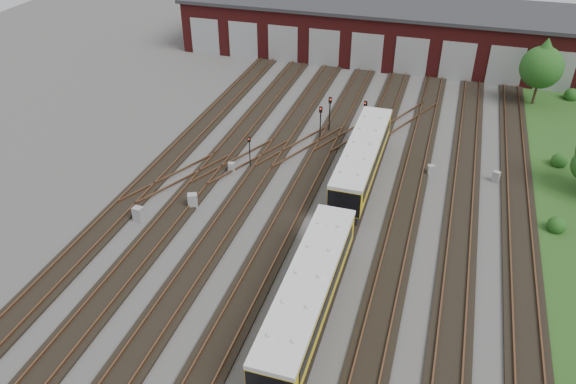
% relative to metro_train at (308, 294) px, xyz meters
% --- Properties ---
extents(ground, '(120.00, 120.00, 0.00)m').
position_rel_metro_train_xyz_m(ground, '(-2.00, 5.39, -1.78)').
color(ground, '#413F3D').
rests_on(ground, ground).
extents(track_network, '(30.40, 70.00, 0.33)m').
position_rel_metro_train_xyz_m(track_network, '(-2.17, 5.98, -1.67)').
color(track_network, black).
rests_on(track_network, ground).
extents(maintenance_shed, '(51.00, 12.50, 6.35)m').
position_rel_metro_train_xyz_m(maintenance_shed, '(-2.01, 45.37, 1.43)').
color(maintenance_shed, '#561515').
rests_on(maintenance_shed, ground).
extents(metro_train, '(2.48, 45.68, 2.83)m').
position_rel_metro_train_xyz_m(metro_train, '(0.00, 0.00, 0.00)').
color(metro_train, black).
rests_on(metro_train, ground).
extents(signal_mast_0, '(0.22, 0.21, 2.86)m').
position_rel_metro_train_xyz_m(signal_mast_0, '(-9.06, 14.84, 0.04)').
color(signal_mast_0, black).
rests_on(signal_mast_0, ground).
extents(signal_mast_1, '(0.33, 0.31, 3.46)m').
position_rel_metro_train_xyz_m(signal_mast_1, '(-4.38, 23.14, 0.44)').
color(signal_mast_1, black).
rests_on(signal_mast_1, ground).
extents(signal_mast_2, '(0.28, 0.26, 3.15)m').
position_rel_metro_train_xyz_m(signal_mast_2, '(-4.85, 21.58, 0.26)').
color(signal_mast_2, black).
rests_on(signal_mast_2, ground).
extents(signal_mast_3, '(0.31, 0.30, 3.19)m').
position_rel_metro_train_xyz_m(signal_mast_3, '(-1.28, 23.83, 0.28)').
color(signal_mast_3, black).
rests_on(signal_mast_3, ground).
extents(relay_cabinet_0, '(0.71, 0.61, 1.12)m').
position_rel_metro_train_xyz_m(relay_cabinet_0, '(-14.09, 5.51, -1.22)').
color(relay_cabinet_0, '#949799').
rests_on(relay_cabinet_0, ground).
extents(relay_cabinet_1, '(0.61, 0.54, 0.86)m').
position_rel_metro_train_xyz_m(relay_cabinet_1, '(-10.27, 13.74, -1.35)').
color(relay_cabinet_1, '#949799').
rests_on(relay_cabinet_1, ground).
extents(relay_cabinet_2, '(0.85, 0.79, 1.14)m').
position_rel_metro_train_xyz_m(relay_cabinet_2, '(-11.12, 8.20, -1.21)').
color(relay_cabinet_2, '#949799').
rests_on(relay_cabinet_2, ground).
extents(relay_cabinet_3, '(0.64, 0.59, 0.89)m').
position_rel_metro_train_xyz_m(relay_cabinet_3, '(5.31, 18.11, -1.33)').
color(relay_cabinet_3, '#949799').
rests_on(relay_cabinet_3, ground).
extents(relay_cabinet_4, '(0.66, 0.61, 0.88)m').
position_rel_metro_train_xyz_m(relay_cabinet_4, '(10.36, 18.63, -1.34)').
color(relay_cabinet_4, '#949799').
rests_on(relay_cabinet_4, ground).
extents(tree_0, '(4.15, 4.15, 6.88)m').
position_rel_metro_train_xyz_m(tree_0, '(14.00, 35.34, 2.64)').
color(tree_0, '#352518').
rests_on(tree_0, ground).
extents(bush_0, '(1.28, 1.28, 1.28)m').
position_rel_metro_train_xyz_m(bush_0, '(14.39, 13.05, -1.14)').
color(bush_0, '#154714').
rests_on(bush_0, ground).
extents(bush_1, '(1.31, 1.31, 1.31)m').
position_rel_metro_train_xyz_m(bush_1, '(15.39, 22.78, -1.12)').
color(bush_1, '#154714').
rests_on(bush_1, ground).
extents(bush_2, '(1.42, 1.42, 1.42)m').
position_rel_metro_train_xyz_m(bush_2, '(17.82, 37.70, -1.07)').
color(bush_2, '#154714').
rests_on(bush_2, ground).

